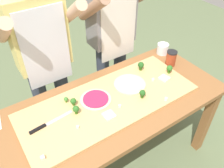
# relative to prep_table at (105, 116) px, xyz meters

# --- Properties ---
(ground_plane) EXTENTS (8.00, 8.00, 0.00)m
(ground_plane) POSITION_rel_prep_table_xyz_m (0.00, 0.00, -0.69)
(ground_plane) COLOR #60704C
(prep_table) EXTENTS (1.82, 0.75, 0.79)m
(prep_table) POSITION_rel_prep_table_xyz_m (0.00, 0.00, 0.00)
(prep_table) COLOR brown
(prep_table) RESTS_ON ground
(cutting_board) EXTENTS (1.28, 0.52, 0.02)m
(cutting_board) POSITION_rel_prep_table_xyz_m (0.05, 0.01, 0.11)
(cutting_board) COLOR tan
(cutting_board) RESTS_ON prep_table
(chefs_knife) EXTENTS (0.30, 0.05, 0.02)m
(chefs_knife) POSITION_rel_prep_table_xyz_m (-0.42, 0.05, 0.13)
(chefs_knife) COLOR #B7BABF
(chefs_knife) RESTS_ON cutting_board
(pizza_whole_cheese_artichoke) EXTENTS (0.24, 0.24, 0.02)m
(pizza_whole_cheese_artichoke) POSITION_rel_prep_table_xyz_m (0.27, 0.07, 0.13)
(pizza_whole_cheese_artichoke) COLOR beige
(pizza_whole_cheese_artichoke) RESTS_ON cutting_board
(pizza_whole_beet_magenta) EXTENTS (0.22, 0.22, 0.02)m
(pizza_whole_beet_magenta) POSITION_rel_prep_table_xyz_m (-0.03, 0.07, 0.13)
(pizza_whole_beet_magenta) COLOR beige
(pizza_whole_beet_magenta) RESTS_ON cutting_board
(pizza_slice_far_right) EXTENTS (0.08, 0.08, 0.01)m
(pizza_slice_far_right) POSITION_rel_prep_table_xyz_m (0.54, -0.02, 0.13)
(pizza_slice_far_right) COLOR silver
(pizza_slice_far_right) RESTS_ON cutting_board
(pizza_slice_near_left) EXTENTS (0.07, 0.07, 0.01)m
(pizza_slice_near_left) POSITION_rel_prep_table_xyz_m (-0.04, -0.11, 0.13)
(pizza_slice_near_left) COLOR silver
(pizza_slice_near_left) RESTS_ON cutting_board
(broccoli_floret_front_right) EXTENTS (0.04, 0.04, 0.06)m
(broccoli_floret_front_right) POSITION_rel_prep_table_xyz_m (-0.19, 0.12, 0.16)
(broccoli_floret_front_right) COLOR #366618
(broccoli_floret_front_right) RESTS_ON cutting_board
(broccoli_floret_back_left) EXTENTS (0.05, 0.05, 0.07)m
(broccoli_floret_back_left) POSITION_rel_prep_table_xyz_m (0.26, -0.09, 0.16)
(broccoli_floret_back_left) COLOR #2C5915
(broccoli_floret_back_left) RESTS_ON cutting_board
(broccoli_floret_front_left) EXTENTS (0.05, 0.05, 0.08)m
(broccoli_floret_front_left) POSITION_rel_prep_table_xyz_m (0.46, 0.17, 0.17)
(broccoli_floret_front_left) COLOR #2C5915
(broccoli_floret_front_left) RESTS_ON cutting_board
(broccoli_floret_center_left) EXTENTS (0.05, 0.05, 0.07)m
(broccoli_floret_center_left) POSITION_rel_prep_table_xyz_m (-0.21, 0.03, 0.16)
(broccoli_floret_center_left) COLOR #366618
(broccoli_floret_center_left) RESTS_ON cutting_board
(broccoli_floret_front_mid) EXTENTS (0.05, 0.05, 0.07)m
(broccoli_floret_front_mid) POSITION_rel_prep_table_xyz_m (0.63, 0.01, 0.17)
(broccoli_floret_front_mid) COLOR #366618
(broccoli_floret_front_mid) RESTS_ON cutting_board
(broccoli_floret_back_mid) EXTENTS (0.03, 0.03, 0.04)m
(broccoli_floret_back_mid) POSITION_rel_prep_table_xyz_m (-0.22, 0.17, 0.15)
(broccoli_floret_back_mid) COLOR #487A23
(broccoli_floret_back_mid) RESTS_ON cutting_board
(cheese_crumble_a) EXTENTS (0.02, 0.02, 0.02)m
(cheese_crumble_a) POSITION_rel_prep_table_xyz_m (-0.26, -0.08, 0.13)
(cheese_crumble_a) COLOR silver
(cheese_crumble_a) RESTS_ON cutting_board
(cheese_crumble_b) EXTENTS (0.03, 0.03, 0.02)m
(cheese_crumble_b) POSITION_rel_prep_table_xyz_m (0.07, -0.08, 0.13)
(cheese_crumble_b) COLOR silver
(cheese_crumble_b) RESTS_ON cutting_board
(cheese_crumble_c) EXTENTS (0.02, 0.02, 0.02)m
(cheese_crumble_c) POSITION_rel_prep_table_xyz_m (-0.52, -0.17, 0.13)
(cheese_crumble_c) COLOR silver
(cheese_crumble_c) RESTS_ON cutting_board
(cheese_crumble_d) EXTENTS (0.03, 0.03, 0.02)m
(cheese_crumble_d) POSITION_rel_prep_table_xyz_m (0.38, -0.21, 0.13)
(cheese_crumble_d) COLOR white
(cheese_crumble_d) RESTS_ON cutting_board
(cheese_crumble_e) EXTENTS (0.02, 0.02, 0.02)m
(cheese_crumble_e) POSITION_rel_prep_table_xyz_m (0.45, 0.01, 0.13)
(cheese_crumble_e) COLOR white
(cheese_crumble_e) RESTS_ON cutting_board
(flour_cup) EXTENTS (0.10, 0.10, 0.09)m
(flour_cup) POSITION_rel_prep_table_xyz_m (0.81, 0.28, 0.14)
(flour_cup) COLOR white
(flour_cup) RESTS_ON prep_table
(sauce_jar) EXTENTS (0.09, 0.09, 0.13)m
(sauce_jar) POSITION_rel_prep_table_xyz_m (0.74, 0.11, 0.17)
(sauce_jar) COLOR #99381E
(sauce_jar) RESTS_ON prep_table
(cook_left) EXTENTS (0.54, 0.39, 1.67)m
(cook_left) POSITION_rel_prep_table_xyz_m (-0.20, 0.55, 0.31)
(cook_left) COLOR #333847
(cook_left) RESTS_ON ground
(cook_right) EXTENTS (0.54, 0.39, 1.67)m
(cook_right) POSITION_rel_prep_table_xyz_m (0.43, 0.55, 0.31)
(cook_right) COLOR #333847
(cook_right) RESTS_ON ground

